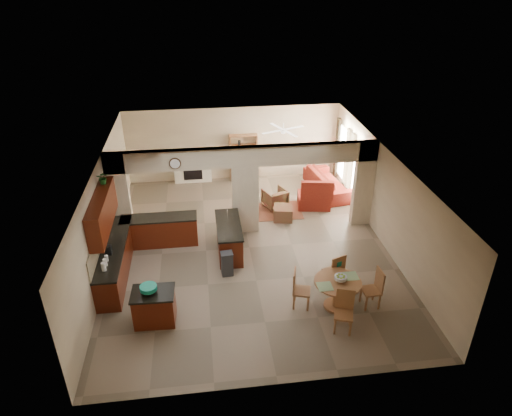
{
  "coord_description": "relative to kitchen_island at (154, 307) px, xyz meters",
  "views": [
    {
      "loc": [
        -1.26,
        -11.25,
        7.52
      ],
      "look_at": [
        0.24,
        0.3,
        1.16
      ],
      "focal_mm": 32.0,
      "sensor_mm": 36.0,
      "label": 1
    }
  ],
  "objects": [
    {
      "name": "ottoman",
      "position": [
        3.85,
        4.37,
        -0.21
      ],
      "size": [
        0.71,
        0.71,
        0.44
      ],
      "primitive_type": "cube",
      "rotation": [
        0.0,
        0.0,
        -0.18
      ],
      "color": "maroon",
      "rests_on": "floor"
    },
    {
      "name": "partition_center_pier",
      "position": [
        2.55,
        3.82,
        0.67
      ],
      "size": [
        0.8,
        0.25,
        2.2
      ],
      "primitive_type": "cube",
      "color": "beige",
      "rests_on": "floor"
    },
    {
      "name": "sofa",
      "position": [
        5.85,
        6.19,
        -0.06
      ],
      "size": [
        2.63,
        1.36,
        0.73
      ],
      "primitive_type": "imported",
      "rotation": [
        0.0,
        0.0,
        1.73
      ],
      "color": "maroon",
      "rests_on": "floor"
    },
    {
      "name": "glazed_door",
      "position": [
        6.52,
        5.97,
        0.62
      ],
      "size": [
        0.02,
        0.7,
        2.1
      ],
      "primitive_type": "cube",
      "color": "white",
      "rests_on": "wall_right"
    },
    {
      "name": "upper_cabinets",
      "position": [
        -1.27,
        2.02,
        1.49
      ],
      "size": [
        0.35,
        2.4,
        0.9
      ],
      "primitive_type": "cube",
      "color": "#491C08",
      "rests_on": "wall_left"
    },
    {
      "name": "wall_back",
      "position": [
        2.55,
        7.82,
        0.97
      ],
      "size": [
        8.0,
        0.0,
        8.0
      ],
      "primitive_type": "plane",
      "rotation": [
        1.57,
        0.0,
        0.0
      ],
      "color": "beige",
      "rests_on": "floor"
    },
    {
      "name": "kitchen_counter",
      "position": [
        -0.71,
        2.57,
        0.04
      ],
      "size": [
        2.52,
        3.29,
        1.48
      ],
      "color": "#491C08",
      "rests_on": "floor"
    },
    {
      "name": "drape_a_left",
      "position": [
        6.48,
        4.52,
        0.77
      ],
      "size": [
        0.1,
        0.28,
        2.3
      ],
      "primitive_type": "cube",
      "color": "#3D1918",
      "rests_on": "wall_right"
    },
    {
      "name": "wall_clock",
      "position": [
        0.55,
        3.67,
        2.02
      ],
      "size": [
        0.34,
        0.03,
        0.34
      ],
      "primitive_type": "cylinder",
      "rotation": [
        1.57,
        0.0,
        0.0
      ],
      "color": "#472D17",
      "rests_on": "partition_header"
    },
    {
      "name": "chair_south",
      "position": [
        4.3,
        -0.77,
        0.12
      ],
      "size": [
        0.53,
        0.53,
        1.02
      ],
      "rotation": [
        0.0,
        0.0,
        -0.33
      ],
      "color": "#9F6636",
      "rests_on": "floor"
    },
    {
      "name": "fruit_bowl",
      "position": [
        4.41,
        -0.05,
        0.43
      ],
      "size": [
        0.3,
        0.3,
        0.16
      ],
      "primitive_type": "cylinder",
      "color": "#77A523",
      "rests_on": "dining_table"
    },
    {
      "name": "peninsula",
      "position": [
        1.95,
        2.7,
        0.03
      ],
      "size": [
        0.7,
        1.85,
        0.91
      ],
      "color": "#491C08",
      "rests_on": "floor"
    },
    {
      "name": "dining_table",
      "position": [
        4.35,
        -0.05,
        0.08
      ],
      "size": [
        1.14,
        1.14,
        0.78
      ],
      "color": "#9F6636",
      "rests_on": "floor"
    },
    {
      "name": "shelving_unit",
      "position": [
        2.9,
        7.64,
        0.47
      ],
      "size": [
        1.0,
        0.32,
        1.8
      ],
      "primitive_type": "cube",
      "color": "#9F6636",
      "rests_on": "floor"
    },
    {
      "name": "chair_east",
      "position": [
        5.27,
        -0.11,
        0.12
      ],
      "size": [
        0.45,
        0.45,
        1.02
      ],
      "rotation": [
        0.0,
        0.0,
        4.79
      ],
      "color": "#9F6636",
      "rests_on": "floor"
    },
    {
      "name": "window_a",
      "position": [
        6.52,
        5.12,
        0.77
      ],
      "size": [
        0.02,
        0.9,
        1.9
      ],
      "primitive_type": "cube",
      "color": "white",
      "rests_on": "wall_right"
    },
    {
      "name": "kitchen_island",
      "position": [
        0.0,
        0.0,
        0.0
      ],
      "size": [
        1.01,
        0.74,
        0.85
      ],
      "rotation": [
        0.0,
        0.0,
        -0.04
      ],
      "color": "#491C08",
      "rests_on": "floor"
    },
    {
      "name": "partition_left_pier",
      "position": [
        -1.15,
        3.82,
        0.97
      ],
      "size": [
        0.6,
        0.25,
        2.8
      ],
      "primitive_type": "cube",
      "color": "beige",
      "rests_on": "floor"
    },
    {
      "name": "window_b",
      "position": [
        6.52,
        6.82,
        0.77
      ],
      "size": [
        0.02,
        0.9,
        1.9
      ],
      "primitive_type": "cube",
      "color": "white",
      "rests_on": "wall_right"
    },
    {
      "name": "teal_bowl",
      "position": [
        -0.08,
        0.01,
        0.51
      ],
      "size": [
        0.39,
        0.39,
        0.18
      ],
      "primitive_type": "cylinder",
      "color": "#148B6E",
      "rests_on": "kitchen_island"
    },
    {
      "name": "chair_north",
      "position": [
        4.51,
        0.67,
        0.12
      ],
      "size": [
        0.54,
        0.54,
        1.02
      ],
      "rotation": [
        0.0,
        0.0,
        3.49
      ],
      "color": "#9F6636",
      "rests_on": "floor"
    },
    {
      "name": "partition_header",
      "position": [
        2.55,
        3.82,
        2.07
      ],
      "size": [
        8.0,
        0.25,
        0.6
      ],
      "primitive_type": "cube",
      "color": "beige",
      "rests_on": "partition_center_pier"
    },
    {
      "name": "plant",
      "position": [
        -1.27,
        2.75,
        2.11
      ],
      "size": [
        0.31,
        0.27,
        0.33
      ],
      "primitive_type": "imported",
      "rotation": [
        0.0,
        0.0,
        0.03
      ],
      "color": "#134612",
      "rests_on": "upper_cabinets"
    },
    {
      "name": "armchair",
      "position": [
        3.72,
        5.23,
        -0.1
      ],
      "size": [
        0.93,
        0.94,
        0.67
      ],
      "primitive_type": "imported",
      "rotation": [
        0.0,
        0.0,
        3.52
      ],
      "color": "maroon",
      "rests_on": "floor"
    },
    {
      "name": "chair_west",
      "position": [
        3.43,
        0.12,
        0.12
      ],
      "size": [
        0.52,
        0.52,
        1.02
      ],
      "rotation": [
        0.0,
        0.0,
        1.28
      ],
      "color": "#9F6636",
      "rests_on": "floor"
    },
    {
      "name": "wall_front",
      "position": [
        2.55,
        -2.18,
        0.97
      ],
      "size": [
        8.0,
        0.0,
        8.0
      ],
      "primitive_type": "plane",
      "rotation": [
        -1.57,
        0.0,
        0.0
      ],
      "color": "beige",
      "rests_on": "floor"
    },
    {
      "name": "ceiling_fan",
      "position": [
        4.05,
        5.82,
        2.13
      ],
      "size": [
        1.0,
        1.0,
        0.1
      ],
      "primitive_type": "cylinder",
      "color": "white",
      "rests_on": "ceiling"
    },
    {
      "name": "trash_can",
      "position": [
        1.81,
        1.6,
        -0.11
      ],
      "size": [
        0.32,
        0.28,
        0.64
      ],
      "primitive_type": "cube",
      "rotation": [
        0.0,
        0.0,
        0.09
      ],
      "color": "#2B2C2E",
      "rests_on": "floor"
    },
    {
      "name": "drape_b_right",
      "position": [
        6.48,
        7.42,
        0.77
      ],
      "size": [
        0.1,
        0.28,
        2.3
      ],
      "primitive_type": "cube",
      "color": "#3D1918",
      "rests_on": "wall_right"
    },
    {
      "name": "chaise",
      "position": [
        5.06,
        5.14,
        -0.21
      ],
      "size": [
        1.21,
        1.04,
        0.43
      ],
      "primitive_type": "cube",
      "rotation": [
        0.0,
        0.0,
        -0.16
      ],
      "color": "maroon",
      "rests_on": "floor"
    },
    {
      "name": "wall_left",
      "position": [
        -1.45,
        2.82,
        0.97
      ],
      "size": [
        0.0,
        10.0,
        10.0
      ],
      "primitive_type": "plane",
      "rotation": [
        1.57,
        0.0,
        1.57
      ],
      "color": "beige",
      "rests_on": "floor"
    },
    {
      "name": "wall_right",
      "position": [
        6.55,
        2.82,
        0.97
      ],
      "size": [
        0.0,
        10.0,
        10.0
      ],
      "primitive_type": "plane",
      "rotation": [
        1.57,
        0.0,
        -1.57
      ],
      "color": "beige",
      "rests_on": "floor"
    },
    {
      "name": "ceiling",
      "position": [
        2.55,
        2.82,
        2.37
      ],
      "size": [
        10.0,
        10.0,
        0.0
      ],
      "primitive_type": "plane",
      "rotation": [
        3.14,
        0.0,
        0.0
      ],
      "color": "white",
      "rests_on": "wall_back"
    },
    {
      "name": "drape_a_right",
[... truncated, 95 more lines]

